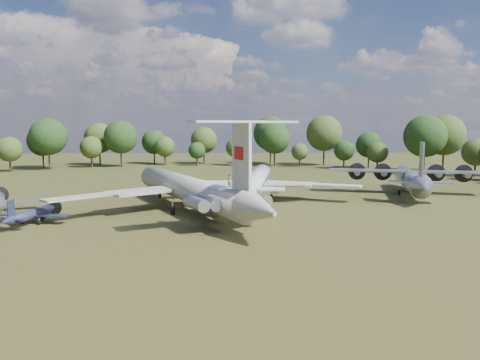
{
  "coord_description": "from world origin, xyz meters",
  "views": [
    {
      "loc": [
        6.18,
        -72.08,
        12.83
      ],
      "look_at": [
        9.34,
        -4.65,
        5.0
      ],
      "focal_mm": 35.0,
      "sensor_mm": 36.0,
      "label": 1
    }
  ],
  "objects_px": {
    "an12_transport": "(411,183)",
    "person_on_il62": "(229,181)",
    "tu104_jet": "(255,186)",
    "small_prop_west": "(31,217)",
    "il62_airliner": "(187,193)"
  },
  "relations": [
    {
      "from": "an12_transport",
      "to": "person_on_il62",
      "type": "relative_size",
      "value": 19.59
    },
    {
      "from": "tu104_jet",
      "to": "an12_transport",
      "type": "bearing_deg",
      "value": 19.3
    },
    {
      "from": "an12_transport",
      "to": "small_prop_west",
      "type": "height_order",
      "value": "an12_transport"
    },
    {
      "from": "il62_airliner",
      "to": "small_prop_west",
      "type": "height_order",
      "value": "il62_airliner"
    },
    {
      "from": "tu104_jet",
      "to": "person_on_il62",
      "type": "distance_m",
      "value": 23.99
    },
    {
      "from": "il62_airliner",
      "to": "person_on_il62",
      "type": "bearing_deg",
      "value": -90.0
    },
    {
      "from": "tu104_jet",
      "to": "person_on_il62",
      "type": "bearing_deg",
      "value": -92.9
    },
    {
      "from": "tu104_jet",
      "to": "small_prop_west",
      "type": "height_order",
      "value": "tu104_jet"
    },
    {
      "from": "tu104_jet",
      "to": "an12_transport",
      "type": "xyz_separation_m",
      "value": [
        29.7,
        5.16,
        -0.17
      ]
    },
    {
      "from": "il62_airliner",
      "to": "an12_transport",
      "type": "bearing_deg",
      "value": -4.19
    },
    {
      "from": "tu104_jet",
      "to": "an12_transport",
      "type": "distance_m",
      "value": 30.15
    },
    {
      "from": "tu104_jet",
      "to": "an12_transport",
      "type": "height_order",
      "value": "tu104_jet"
    },
    {
      "from": "tu104_jet",
      "to": "small_prop_west",
      "type": "bearing_deg",
      "value": -139.56
    },
    {
      "from": "tu104_jet",
      "to": "il62_airliner",
      "type": "bearing_deg",
      "value": -129.33
    },
    {
      "from": "an12_transport",
      "to": "small_prop_west",
      "type": "distance_m",
      "value": 65.21
    }
  ]
}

